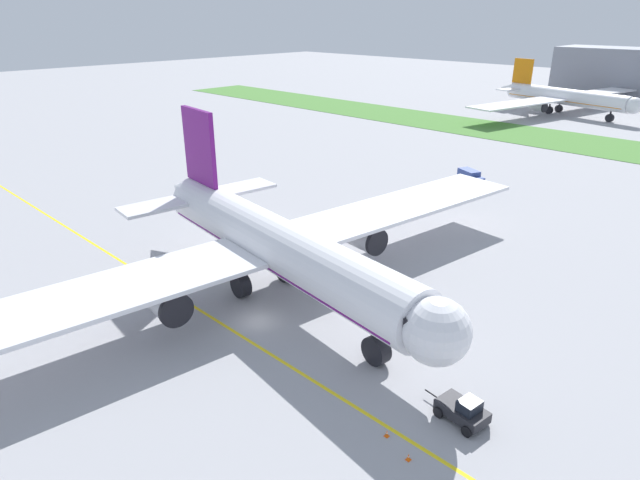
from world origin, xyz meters
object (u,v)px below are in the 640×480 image
(traffic_cone_near_nose, at_px, (387,433))
(traffic_cone_starboard_wing, at_px, (408,457))
(pushback_tug, at_px, (463,410))
(service_truck_fuel_bowser, at_px, (470,178))
(airliner_foreground, at_px, (275,245))
(parked_airliner_far_left, at_px, (563,97))
(ground_crew_wingwalker_port, at_px, (232,278))

(traffic_cone_near_nose, bearing_deg, traffic_cone_starboard_wing, -16.99)
(pushback_tug, distance_m, service_truck_fuel_bowser, 64.51)
(airliner_foreground, xyz_separation_m, traffic_cone_starboard_wing, (25.13, -9.54, -6.15))
(traffic_cone_near_nose, relative_size, parked_airliner_far_left, 0.01)
(ground_crew_wingwalker_port, xyz_separation_m, traffic_cone_starboard_wing, (30.70, -7.53, -0.79))
(airliner_foreground, distance_m, service_truck_fuel_bowser, 53.49)
(pushback_tug, distance_m, parked_airliner_far_left, 154.36)
(pushback_tug, xyz_separation_m, parked_airliner_far_left, (-51.09, 145.60, 4.36))
(service_truck_fuel_bowser, bearing_deg, traffic_cone_near_nose, -65.17)
(airliner_foreground, bearing_deg, parked_airliner_far_left, 100.08)
(parked_airliner_far_left, bearing_deg, service_truck_fuel_bowser, -77.81)
(pushback_tug, relative_size, ground_crew_wingwalker_port, 3.32)
(service_truck_fuel_bowser, height_order, parked_airliner_far_left, parked_airliner_far_left)
(ground_crew_wingwalker_port, height_order, traffic_cone_starboard_wing, ground_crew_wingwalker_port)
(pushback_tug, xyz_separation_m, service_truck_fuel_bowser, (-31.76, 56.15, 0.62))
(traffic_cone_starboard_wing, bearing_deg, traffic_cone_near_nose, 163.01)
(traffic_cone_starboard_wing, relative_size, parked_airliner_far_left, 0.01)
(traffic_cone_near_nose, distance_m, traffic_cone_starboard_wing, 2.69)
(airliner_foreground, distance_m, parked_airliner_far_left, 144.63)
(ground_crew_wingwalker_port, xyz_separation_m, service_truck_fuel_bowser, (-0.42, 54.95, 0.57))
(pushback_tug, distance_m, traffic_cone_starboard_wing, 6.41)
(traffic_cone_near_nose, distance_m, service_truck_fuel_bowser, 67.99)
(ground_crew_wingwalker_port, relative_size, parked_airliner_far_left, 0.02)
(service_truck_fuel_bowser, bearing_deg, traffic_cone_starboard_wing, -63.52)
(ground_crew_wingwalker_port, bearing_deg, service_truck_fuel_bowser, 90.44)
(parked_airliner_far_left, bearing_deg, airliner_foreground, -79.92)
(traffic_cone_starboard_wing, bearing_deg, airliner_foreground, 159.21)
(pushback_tug, xyz_separation_m, traffic_cone_starboard_wing, (-0.64, -6.33, -0.74))
(airliner_foreground, xyz_separation_m, parked_airliner_far_left, (-25.32, 142.39, -1.05))
(pushback_tug, bearing_deg, traffic_cone_near_nose, -120.09)
(ground_crew_wingwalker_port, distance_m, parked_airliner_far_left, 145.81)
(traffic_cone_near_nose, xyz_separation_m, parked_airliner_far_left, (-47.88, 151.14, 5.10))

